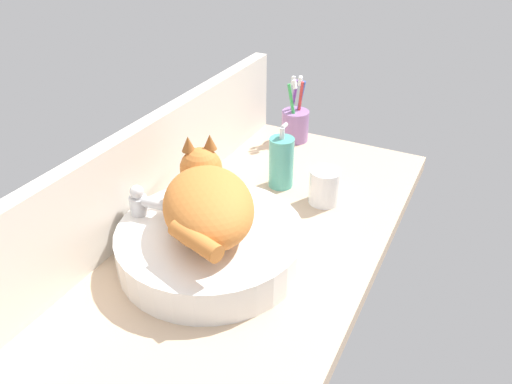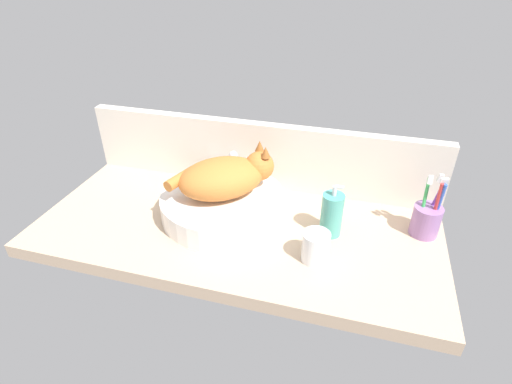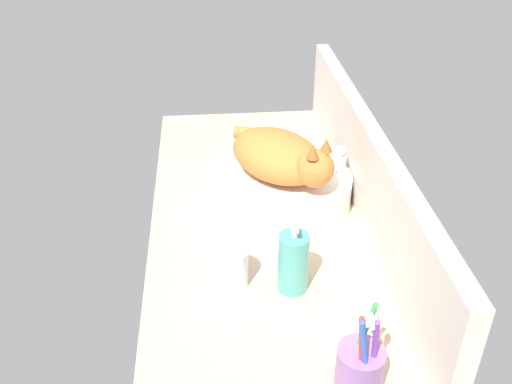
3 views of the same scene
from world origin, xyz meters
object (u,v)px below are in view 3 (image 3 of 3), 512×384
Objects in this scene: faucet at (334,169)px; toothbrush_cup at (360,368)px; sink_basin at (276,188)px; soap_dispenser at (293,262)px; cat at (281,156)px; water_glass at (231,269)px.

faucet is 59.97cm from toothbrush_cup.
sink_basin is 32.47cm from soap_dispenser.
water_glass is at bearing -25.46° from cat.
soap_dispenser is (33.82, -15.14, -0.81)cm from faucet.
sink_basin is 4.38× the size of water_glass.
toothbrush_cup is 2.23× the size of water_glass.
soap_dispenser reaches higher than sink_basin.
toothbrush_cup reaches higher than water_glass.
toothbrush_cup is at bearing 15.46° from soap_dispenser.
faucet is at bearing 138.93° from water_glass.
sink_basin is 1.22× the size of cat.
faucet is at bearing 95.86° from sink_basin.
sink_basin is at bearing -138.53° from cat.
faucet is at bearing 155.88° from soap_dispenser.
toothbrush_cup is (25.57, 7.07, -1.44)cm from soap_dispenser.
water_glass is (28.83, -13.73, -9.31)cm from cat.
cat is at bearing 154.54° from water_glass.
faucet is (-2.51, 13.59, -5.61)cm from cat.
toothbrush_cup is at bearing 34.48° from water_glass.
sink_basin is at bearing 156.76° from water_glass.
cat reaches higher than toothbrush_cup.
faucet is 0.73× the size of toothbrush_cup.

